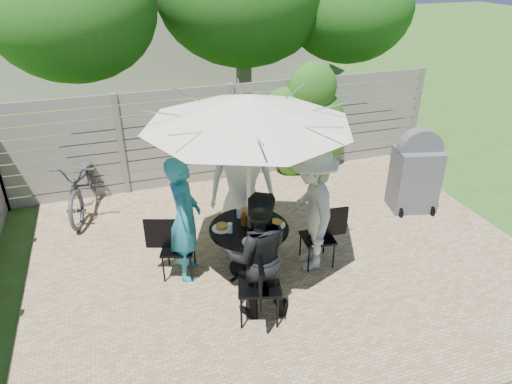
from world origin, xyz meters
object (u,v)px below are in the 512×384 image
object	(u,v)px
chair_front	(259,298)
plate_front	(252,240)
glass_left	(230,228)
bicycle	(86,183)
person_left	(185,219)
chair_right	(318,248)
plate_extra	(266,237)
glass_right	(267,217)
chair_back	(242,218)
plate_left	(222,227)
person_front	(257,256)
person_right	(311,209)
chair_left	(178,258)
person_back	(242,180)
bbq_grill	(415,174)
plate_right	(276,223)
syrup_jug	(244,220)
plate_back	(246,212)
umbrella	(248,109)
coffee_cup	(254,214)
glass_front	(260,232)
glass_back	(239,213)
patio_table	(249,240)

from	to	relation	value
chair_front	plate_front	xyz separation A→B (m)	(0.11, 0.60, 0.41)
glass_left	bicycle	size ratio (longest dim) A/B	0.07
person_left	chair_right	bearing A→B (deg)	-89.95
plate_extra	glass_right	size ratio (longest dim) A/B	1.71
chair_back	plate_left	bearing A→B (deg)	-26.24
person_front	person_right	xyz separation A→B (m)	(0.97, 0.66, 0.08)
chair_left	person_right	distance (m)	1.90
person_right	bicycle	xyz separation A→B (m)	(-2.91, 2.60, -0.40)
person_back	bbq_grill	size ratio (longest dim) A/B	1.35
plate_left	plate_right	bearing A→B (deg)	-10.61
chair_front	syrup_jug	world-z (taller)	chair_front
plate_back	plate_left	xyz separation A→B (m)	(-0.42, -0.29, 0.00)
umbrella	coffee_cup	size ratio (longest dim) A/B	24.81
bbq_grill	person_left	bearing A→B (deg)	-158.44
chair_right	coffee_cup	distance (m)	1.01
person_front	glass_left	distance (m)	0.77
person_back	person_left	distance (m)	1.18
glass_right	glass_left	bearing A→B (deg)	-168.61
plate_front	glass_right	world-z (taller)	glass_right
person_left	plate_right	world-z (taller)	person_left
person_back	glass_front	distance (m)	1.12
glass_back	syrup_jug	xyz separation A→B (m)	(0.01, -0.21, 0.01)
bicycle	person_right	bearing A→B (deg)	-28.17
chair_front	chair_left	bearing A→B (deg)	50.46
chair_right	glass_front	bearing A→B (deg)	10.95
umbrella	plate_left	bearing A→B (deg)	169.39
umbrella	glass_back	world-z (taller)	umbrella
person_front	plate_extra	world-z (taller)	person_front
person_back	bicycle	xyz separation A→B (m)	(-2.24, 1.63, -0.47)
umbrella	person_left	xyz separation A→B (m)	(-0.82, 0.15, -1.42)
chair_back	syrup_jug	bearing A→B (deg)	-9.51
plate_left	glass_back	size ratio (longest dim) A/B	1.86
plate_extra	glass_back	world-z (taller)	glass_back
chair_left	glass_back	xyz separation A→B (m)	(0.89, 0.09, 0.49)
plate_left	chair_front	bearing A→B (deg)	-80.27
glass_left	syrup_jug	world-z (taller)	syrup_jug
umbrella	syrup_jug	world-z (taller)	umbrella
umbrella	person_right	xyz separation A→B (m)	(0.82, -0.15, -1.40)
chair_back	chair_right	bearing A→B (deg)	39.27
chair_front	bicycle	xyz separation A→B (m)	(-1.91, 3.39, 0.20)
person_back	plate_left	size ratio (longest dim) A/B	7.48
patio_table	chair_right	world-z (taller)	chair_right
plate_back	patio_table	bearing A→B (deg)	-100.61
chair_right	glass_front	distance (m)	1.02
plate_left	glass_front	bearing A→B (deg)	-39.79
chair_left	coffee_cup	distance (m)	1.19
syrup_jug	glass_back	bearing A→B (deg)	91.48
plate_left	plate_extra	distance (m)	0.62
plate_extra	bicycle	size ratio (longest dim) A/B	0.13
person_front	glass_right	distance (m)	0.97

